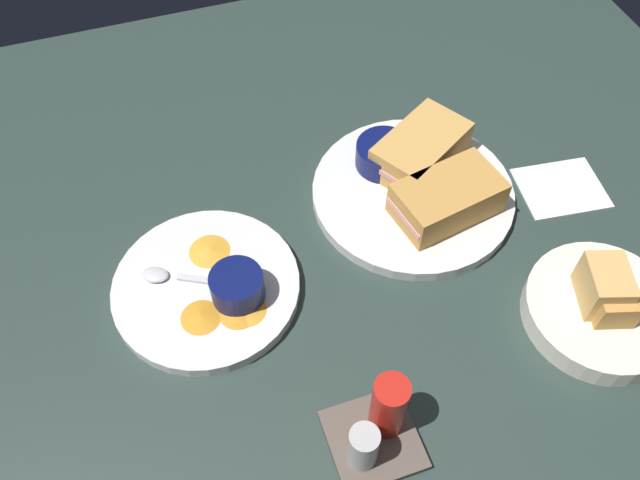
{
  "coord_description": "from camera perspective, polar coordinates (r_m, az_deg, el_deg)",
  "views": [
    {
      "loc": [
        24.49,
        43.69,
        66.39
      ],
      "look_at": [
        9.67,
        -0.15,
        3.0
      ],
      "focal_mm": 36.69,
      "sensor_mm": 36.0,
      "label": 1
    }
  ],
  "objects": [
    {
      "name": "ground_plane",
      "position": [
        0.84,
        6.27,
        -0.18
      ],
      "size": [
        110.0,
        110.0,
        3.0
      ],
      "primitive_type": "cube",
      "color": "#283833"
    },
    {
      "name": "spoon_by_gravy_ramekin",
      "position": [
        0.79,
        -13.29,
        -3.12
      ],
      "size": [
        9.39,
        5.97,
        0.8
      ],
      "color": "silver",
      "rests_on": "plate_chips_companion"
    },
    {
      "name": "bread_basket_rear",
      "position": [
        0.81,
        23.33,
        -5.35
      ],
      "size": [
        17.28,
        17.28,
        8.17
      ],
      "color": "silver",
      "rests_on": "ground_plane"
    },
    {
      "name": "condiment_caddy",
      "position": [
        0.67,
        5.07,
        -15.88
      ],
      "size": [
        9.0,
        9.0,
        9.5
      ],
      "color": "brown",
      "rests_on": "ground_plane"
    },
    {
      "name": "ramekin_dark_sauce",
      "position": [
        0.87,
        5.61,
        7.48
      ],
      "size": [
        7.52,
        7.52,
        3.38
      ],
      "color": "#0C144C",
      "rests_on": "plate_sandwich_main"
    },
    {
      "name": "spoon_by_dark_ramekin",
      "position": [
        0.86,
        7.93,
        4.45
      ],
      "size": [
        4.16,
        9.88,
        0.8
      ],
      "color": "silver",
      "rests_on": "plate_sandwich_main"
    },
    {
      "name": "plate_sandwich_main",
      "position": [
        0.87,
        8.07,
        4.02
      ],
      "size": [
        26.3,
        26.3,
        1.6
      ],
      "primitive_type": "cylinder",
      "color": "silver",
      "rests_on": "ground_plane"
    },
    {
      "name": "ramekin_light_gravy",
      "position": [
        0.75,
        -7.24,
        -3.99
      ],
      "size": [
        6.17,
        6.17,
        3.75
      ],
      "color": "#0C144C",
      "rests_on": "plate_chips_companion"
    },
    {
      "name": "sandwich_half_near",
      "position": [
        0.83,
        11.03,
        3.62
      ],
      "size": [
        14.32,
        9.86,
        4.8
      ],
      "color": "#C68C42",
      "rests_on": "plate_sandwich_main"
    },
    {
      "name": "sandwich_half_far",
      "position": [
        0.88,
        8.76,
        7.79
      ],
      "size": [
        15.06,
        13.16,
        4.8
      ],
      "color": "tan",
      "rests_on": "plate_sandwich_main"
    },
    {
      "name": "plate_chips_companion",
      "position": [
        0.78,
        -9.87,
        -4.1
      ],
      "size": [
        22.08,
        22.08,
        1.6
      ],
      "primitive_type": "cylinder",
      "color": "silver",
      "rests_on": "ground_plane"
    },
    {
      "name": "paper_napkin_folded",
      "position": [
        0.93,
        20.31,
        4.29
      ],
      "size": [
        12.0,
        10.25,
        0.4
      ],
      "primitive_type": "cube",
      "rotation": [
        0.0,
        0.0,
        -0.12
      ],
      "color": "white",
      "rests_on": "ground_plane"
    },
    {
      "name": "plantain_chip_scatter",
      "position": [
        0.76,
        -8.47,
        -4.64
      ],
      "size": [
        11.5,
        15.91,
        0.6
      ],
      "color": "orange",
      "rests_on": "plate_chips_companion"
    }
  ]
}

